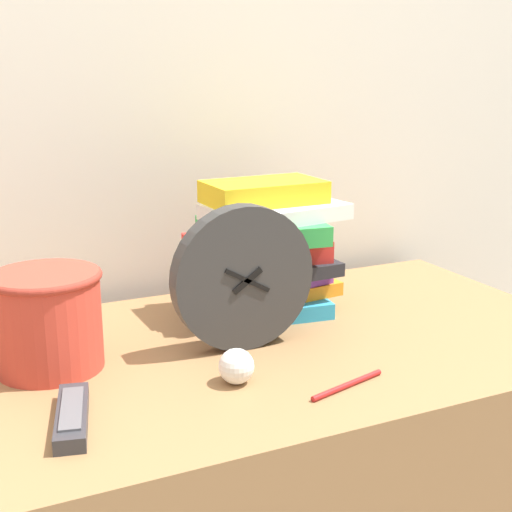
% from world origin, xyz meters
% --- Properties ---
extents(wall_back, '(6.00, 0.04, 2.40)m').
position_xyz_m(wall_back, '(0.00, 0.68, 1.20)').
color(wall_back, silver).
rests_on(wall_back, ground_plane).
extents(desk_clock, '(0.23, 0.04, 0.23)m').
position_xyz_m(desk_clock, '(0.07, 0.30, 0.85)').
color(desk_clock, '#333333').
rests_on(desk_clock, desk).
extents(book_stack, '(0.28, 0.22, 0.24)m').
position_xyz_m(book_stack, '(0.18, 0.44, 0.85)').
color(book_stack, '#2D9ED1').
rests_on(book_stack, desk).
extents(basket, '(0.16, 0.16, 0.15)m').
position_xyz_m(basket, '(-0.22, 0.35, 0.81)').
color(basket, '#C63D2D').
rests_on(basket, desk).
extents(tv_remote, '(0.07, 0.16, 0.02)m').
position_xyz_m(tv_remote, '(-0.22, 0.16, 0.74)').
color(tv_remote, '#333338').
rests_on(tv_remote, desk).
extents(crumpled_paper_ball, '(0.05, 0.05, 0.05)m').
position_xyz_m(crumpled_paper_ball, '(0.01, 0.18, 0.76)').
color(crumpled_paper_ball, white).
rests_on(crumpled_paper_ball, desk).
extents(pen, '(0.13, 0.04, 0.01)m').
position_xyz_m(pen, '(0.14, 0.10, 0.73)').
color(pen, '#B21E1E').
rests_on(pen, desk).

